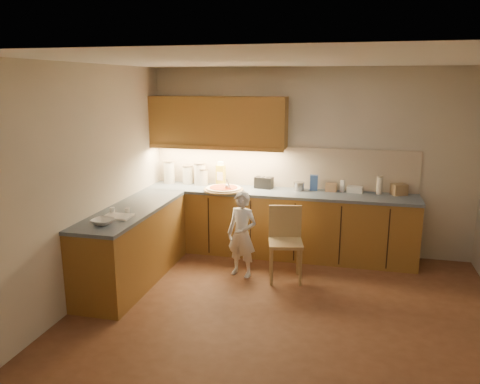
# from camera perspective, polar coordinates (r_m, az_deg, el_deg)

# --- Properties ---
(room) EXTENTS (4.54, 4.50, 2.62)m
(room) POSITION_cam_1_polar(r_m,az_deg,el_deg) (4.65, 6.10, 4.25)
(room) COLOR #56321D
(room) RESTS_ON ground
(l_counter) EXTENTS (3.77, 2.62, 0.92)m
(l_counter) POSITION_cam_1_polar(r_m,az_deg,el_deg) (6.31, -0.98, -4.61)
(l_counter) COLOR olive
(l_counter) RESTS_ON ground
(backsplash) EXTENTS (3.75, 0.02, 0.58)m
(backsplash) POSITION_cam_1_polar(r_m,az_deg,el_deg) (6.72, 5.12, 3.05)
(backsplash) COLOR beige
(backsplash) RESTS_ON l_counter
(upper_cabinets) EXTENTS (1.95, 0.36, 0.73)m
(upper_cabinets) POSITION_cam_1_polar(r_m,az_deg,el_deg) (6.67, -2.72, 8.55)
(upper_cabinets) COLOR olive
(upper_cabinets) RESTS_ON ground
(pizza_on_board) EXTENTS (0.55, 0.55, 0.22)m
(pizza_on_board) POSITION_cam_1_polar(r_m,az_deg,el_deg) (6.51, -2.01, 0.38)
(pizza_on_board) COLOR #A18450
(pizza_on_board) RESTS_ON l_counter
(child) EXTENTS (0.45, 0.36, 1.09)m
(child) POSITION_cam_1_polar(r_m,az_deg,el_deg) (5.86, 0.24, -5.18)
(child) COLOR white
(child) RESTS_ON ground
(wooden_chair) EXTENTS (0.48, 0.48, 0.91)m
(wooden_chair) POSITION_cam_1_polar(r_m,az_deg,el_deg) (5.83, 5.55, -5.54)
(wooden_chair) COLOR tan
(wooden_chair) RESTS_ON ground
(mixing_bowl) EXTENTS (0.25, 0.25, 0.06)m
(mixing_bowl) POSITION_cam_1_polar(r_m,az_deg,el_deg) (5.20, -16.38, -3.48)
(mixing_bowl) COLOR white
(mixing_bowl) RESTS_ON l_counter
(canister_a) EXTENTS (0.17, 0.17, 0.34)m
(canister_a) POSITION_cam_1_polar(r_m,az_deg,el_deg) (7.04, -8.64, 2.45)
(canister_a) COLOR silver
(canister_a) RESTS_ON l_counter
(canister_b) EXTENTS (0.16, 0.16, 0.27)m
(canister_b) POSITION_cam_1_polar(r_m,az_deg,el_deg) (6.98, -6.41, 2.14)
(canister_b) COLOR silver
(canister_b) RESTS_ON l_counter
(canister_c) EXTENTS (0.18, 0.18, 0.33)m
(canister_c) POSITION_cam_1_polar(r_m,az_deg,el_deg) (6.88, -4.91, 2.25)
(canister_c) COLOR silver
(canister_c) RESTS_ON l_counter
(canister_d) EXTENTS (0.15, 0.15, 0.24)m
(canister_d) POSITION_cam_1_polar(r_m,az_deg,el_deg) (6.87, -4.54, 1.87)
(canister_d) COLOR silver
(canister_d) RESTS_ON l_counter
(oil_jug) EXTENTS (0.13, 0.11, 0.36)m
(oil_jug) POSITION_cam_1_polar(r_m,az_deg,el_deg) (6.79, -2.37, 2.11)
(oil_jug) COLOR gold
(oil_jug) RESTS_ON l_counter
(toaster) EXTENTS (0.27, 0.18, 0.17)m
(toaster) POSITION_cam_1_polar(r_m,az_deg,el_deg) (6.65, 2.93, 1.15)
(toaster) COLOR black
(toaster) RESTS_ON l_counter
(steel_pot) EXTENTS (0.15, 0.15, 0.12)m
(steel_pot) POSITION_cam_1_polar(r_m,az_deg,el_deg) (6.57, 7.19, 0.70)
(steel_pot) COLOR #A5A5AA
(steel_pot) RESTS_ON l_counter
(blue_box) EXTENTS (0.11, 0.08, 0.22)m
(blue_box) POSITION_cam_1_polar(r_m,az_deg,el_deg) (6.59, 8.99, 1.13)
(blue_box) COLOR #3658A2
(blue_box) RESTS_ON l_counter
(card_box_a) EXTENTS (0.16, 0.12, 0.11)m
(card_box_a) POSITION_cam_1_polar(r_m,az_deg,el_deg) (6.59, 11.06, 0.55)
(card_box_a) COLOR tan
(card_box_a) RESTS_ON l_counter
(white_bottle) EXTENTS (0.07, 0.07, 0.16)m
(white_bottle) POSITION_cam_1_polar(r_m,az_deg,el_deg) (6.58, 12.37, 0.71)
(white_bottle) COLOR white
(white_bottle) RESTS_ON l_counter
(flat_pack) EXTENTS (0.22, 0.17, 0.08)m
(flat_pack) POSITION_cam_1_polar(r_m,az_deg,el_deg) (6.59, 13.83, 0.31)
(flat_pack) COLOR silver
(flat_pack) RESTS_ON l_counter
(tall_jar) EXTENTS (0.08, 0.08, 0.25)m
(tall_jar) POSITION_cam_1_polar(r_m,az_deg,el_deg) (6.56, 16.64, 0.83)
(tall_jar) COLOR white
(tall_jar) RESTS_ON l_counter
(card_box_b) EXTENTS (0.24, 0.21, 0.15)m
(card_box_b) POSITION_cam_1_polar(r_m,az_deg,el_deg) (6.61, 18.82, 0.30)
(card_box_b) COLOR #9B7B53
(card_box_b) RESTS_ON l_counter
(dough_cloth) EXTENTS (0.32, 0.26, 0.02)m
(dough_cloth) POSITION_cam_1_polar(r_m,az_deg,el_deg) (5.41, -14.71, -2.92)
(dough_cloth) COLOR silver
(dough_cloth) RESTS_ON l_counter
(spice_jar_a) EXTENTS (0.07, 0.07, 0.07)m
(spice_jar_a) POSITION_cam_1_polar(r_m,az_deg,el_deg) (5.58, -15.29, -2.19)
(spice_jar_a) COLOR white
(spice_jar_a) RESTS_ON l_counter
(spice_jar_b) EXTENTS (0.07, 0.07, 0.07)m
(spice_jar_b) POSITION_cam_1_polar(r_m,az_deg,el_deg) (5.51, -13.56, -2.30)
(spice_jar_b) COLOR silver
(spice_jar_b) RESTS_ON l_counter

